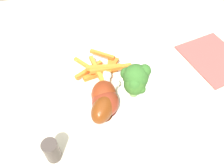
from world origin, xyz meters
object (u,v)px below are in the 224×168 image
object	(u,v)px
broccoli_floret_middle	(136,84)
carrot_fries_pile	(102,69)
pepper_shaker	(52,151)
chicken_drumstick_far	(104,93)
broccoli_floret_front	(136,78)
chicken_drumstick_near	(104,107)
chicken_drumstick_extra	(106,101)
dining_table	(98,117)
fork	(147,29)
dinner_plate	(112,91)
broccoli_floret_back	(136,77)

from	to	relation	value
broccoli_floret_middle	carrot_fries_pile	size ratio (longest dim) A/B	0.45
pepper_shaker	chicken_drumstick_far	bearing A→B (deg)	-134.98
broccoli_floret_front	chicken_drumstick_near	size ratio (longest dim) A/B	0.54
chicken_drumstick_near	chicken_drumstick_extra	xyz separation A→B (m)	(-0.01, -0.02, -0.00)
broccoli_floret_middle	pepper_shaker	bearing A→B (deg)	32.18
dining_table	pepper_shaker	distance (m)	0.22
fork	pepper_shaker	distance (m)	0.46
dining_table	broccoli_floret_middle	xyz separation A→B (m)	(-0.09, 0.03, 0.16)
broccoli_floret_front	pepper_shaker	distance (m)	0.23
dinner_plate	chicken_drumstick_far	bearing A→B (deg)	47.52
chicken_drumstick_near	chicken_drumstick_far	bearing A→B (deg)	-96.68
dining_table	chicken_drumstick_extra	size ratio (longest dim) A/B	7.85
carrot_fries_pile	broccoli_floret_back	bearing A→B (deg)	136.96
carrot_fries_pile	chicken_drumstick_extra	bearing A→B (deg)	86.93
chicken_drumstick_near	pepper_shaker	bearing A→B (deg)	35.25
dinner_plate	broccoli_floret_middle	xyz separation A→B (m)	(-0.05, 0.02, 0.04)
broccoli_floret_back	fork	distance (m)	0.25
carrot_fries_pile	fork	xyz separation A→B (m)	(-0.16, -0.17, -0.03)
dinner_plate	dining_table	bearing A→B (deg)	-8.06
dining_table	dinner_plate	bearing A→B (deg)	171.94
chicken_drumstick_near	chicken_drumstick_far	xyz separation A→B (m)	(-0.00, -0.04, -0.00)
chicken_drumstick_near	pepper_shaker	world-z (taller)	chicken_drumstick_near
carrot_fries_pile	chicken_drumstick_near	size ratio (longest dim) A/B	1.18
chicken_drumstick_near	chicken_drumstick_far	distance (m)	0.04
broccoli_floret_front	chicken_drumstick_extra	size ratio (longest dim) A/B	0.50
broccoli_floret_middle	broccoli_floret_back	size ratio (longest dim) A/B	0.82
chicken_drumstick_extra	fork	distance (m)	0.31
broccoli_floret_front	pepper_shaker	bearing A→B (deg)	34.41
carrot_fries_pile	broccoli_floret_front	bearing A→B (deg)	137.74
broccoli_floret_middle	chicken_drumstick_far	xyz separation A→B (m)	(0.07, 0.00, -0.01)
dinner_plate	carrot_fries_pile	world-z (taller)	carrot_fries_pile
dinner_plate	fork	bearing A→B (deg)	-122.58
dinner_plate	broccoli_floret_back	world-z (taller)	broccoli_floret_back
dining_table	broccoli_floret_back	size ratio (longest dim) A/B	13.00
chicken_drumstick_near	chicken_drumstick_extra	bearing A→B (deg)	-109.29
pepper_shaker	dinner_plate	bearing A→B (deg)	-134.56
broccoli_floret_front	carrot_fries_pile	xyz separation A→B (m)	(0.07, -0.06, -0.03)
broccoli_floret_back	carrot_fries_pile	distance (m)	0.10
dining_table	chicken_drumstick_far	xyz separation A→B (m)	(-0.02, 0.03, 0.15)
dinner_plate	chicken_drumstick_extra	bearing A→B (deg)	65.21
broccoli_floret_front	chicken_drumstick_extra	distance (m)	0.08
dining_table	broccoli_floret_front	distance (m)	0.19
broccoli_floret_middle	chicken_drumstick_near	bearing A→B (deg)	27.30
dining_table	pepper_shaker	world-z (taller)	pepper_shaker
broccoli_floret_back	chicken_drumstick_far	distance (m)	0.08
chicken_drumstick_near	carrot_fries_pile	bearing A→B (deg)	-95.36
broccoli_floret_front	chicken_drumstick_far	xyz separation A→B (m)	(0.07, 0.01, -0.02)
broccoli_floret_front	fork	bearing A→B (deg)	-111.07
chicken_drumstick_far	pepper_shaker	xyz separation A→B (m)	(0.11, 0.11, -0.01)
broccoli_floret_back	chicken_drumstick_near	size ratio (longest dim) A/B	0.64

